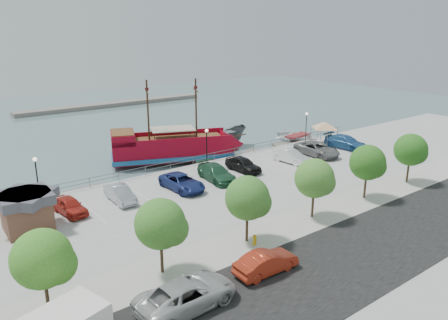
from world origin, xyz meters
TOP-DOWN VIEW (x-y plane):
  - ground at (0.00, 0.00)m, footprint 160.00×160.00m
  - street at (0.00, -16.00)m, footprint 100.00×8.00m
  - sidewalk at (0.00, -10.00)m, footprint 100.00×4.00m
  - seawall_railing at (0.00, 7.80)m, footprint 50.00×0.06m
  - far_shore at (10.00, 55.00)m, footprint 40.00×3.00m
  - pirate_ship at (0.47, 12.61)m, footprint 16.99×10.31m
  - patrol_boat at (8.92, 14.19)m, footprint 6.73×3.27m
  - speedboat at (18.49, 10.21)m, footprint 5.34×7.02m
  - dock_west at (-14.20, 9.20)m, footprint 6.54×2.26m
  - dock_mid at (8.05, 9.20)m, footprint 6.45×4.07m
  - dock_east at (17.19, 9.20)m, footprint 6.89×4.03m
  - shed at (-20.18, 1.62)m, footprint 3.77×3.77m
  - canopy_tent at (18.25, 5.25)m, footprint 4.63×4.63m
  - street_van at (-15.69, -14.00)m, footprint 6.10×3.06m
  - street_sedan at (-9.74, -13.98)m, footprint 4.43×1.64m
  - fire_hydrant at (-7.94, -10.80)m, footprint 0.29×0.29m
  - lamp_post_left at (-18.00, 6.50)m, footprint 0.36×0.36m
  - lamp_post_mid at (0.00, 6.50)m, footprint 0.36×0.36m
  - lamp_post_right at (16.00, 6.50)m, footprint 0.36×0.36m
  - tree_a at (-21.85, -10.07)m, footprint 3.30×3.20m
  - tree_b at (-14.85, -10.07)m, footprint 3.30×3.20m
  - tree_c at (-7.85, -10.07)m, footprint 3.30×3.20m
  - tree_d at (-0.85, -10.07)m, footprint 3.30×3.20m
  - tree_e at (6.15, -10.07)m, footprint 3.30×3.20m
  - tree_f at (13.15, -10.07)m, footprint 3.30×3.20m
  - parked_car_a at (-16.62, 2.73)m, footprint 2.24×4.37m
  - parked_car_b at (-12.12, 2.65)m, footprint 1.59×4.37m
  - parked_car_c at (-6.12, 1.91)m, footprint 2.70×5.43m
  - parked_car_d at (-1.93, 2.08)m, footprint 2.77×5.63m
  - parked_car_e at (2.10, 2.67)m, footprint 1.97×4.64m
  - parked_car_f at (8.46, 1.71)m, footprint 1.95×4.71m
  - parked_car_g at (13.05, 1.89)m, footprint 2.82×5.91m
  - parked_car_h at (18.53, 1.88)m, footprint 2.82×5.93m

SIDE VIEW (x-z plane):
  - ground at x=0.00m, z-range -1.00..-1.00m
  - dock_mid at x=8.05m, z-range -1.00..-0.64m
  - dock_west at x=-14.20m, z-range -1.00..-0.63m
  - dock_east at x=17.19m, z-range -1.00..-0.62m
  - far_shore at x=10.00m, z-range -1.00..-0.20m
  - speedboat at x=18.49m, z-range -1.00..0.36m
  - street at x=0.00m, z-range -0.01..0.03m
  - sidewalk at x=0.00m, z-range -0.01..0.04m
  - patrol_boat at x=8.92m, z-range -1.00..1.50m
  - fire_hydrant at x=-7.94m, z-range 0.04..0.87m
  - seawall_railing at x=0.00m, z-range 0.03..1.03m
  - parked_car_a at x=-16.62m, z-range 0.00..1.42m
  - parked_car_b at x=-12.12m, z-range 0.00..1.43m
  - street_sedan at x=-9.74m, z-range 0.00..1.45m
  - parked_car_c at x=-6.12m, z-range 0.00..1.48m
  - parked_car_f at x=8.46m, z-range 0.00..1.52m
  - pirate_ship at x=0.47m, z-range -4.52..6.07m
  - parked_car_e at x=2.10m, z-range 0.00..1.57m
  - parked_car_d at x=-1.93m, z-range 0.00..1.57m
  - parked_car_g at x=13.05m, z-range 0.00..1.63m
  - street_van at x=-15.69m, z-range 0.00..1.66m
  - parked_car_h at x=18.53m, z-range 0.00..1.67m
  - shed at x=-20.18m, z-range 0.10..3.14m
  - lamp_post_left at x=-18.00m, z-range 0.80..5.08m
  - lamp_post_mid at x=0.00m, z-range 0.80..5.08m
  - lamp_post_right at x=16.00m, z-range 0.80..5.08m
  - canopy_tent at x=18.25m, z-range 1.26..4.65m
  - tree_a at x=-21.85m, z-range 0.80..5.80m
  - tree_b at x=-14.85m, z-range 0.80..5.80m
  - tree_c at x=-7.85m, z-range 0.80..5.80m
  - tree_d at x=-0.85m, z-range 0.80..5.80m
  - tree_e at x=6.15m, z-range 0.80..5.80m
  - tree_f at x=13.15m, z-range 0.80..5.80m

